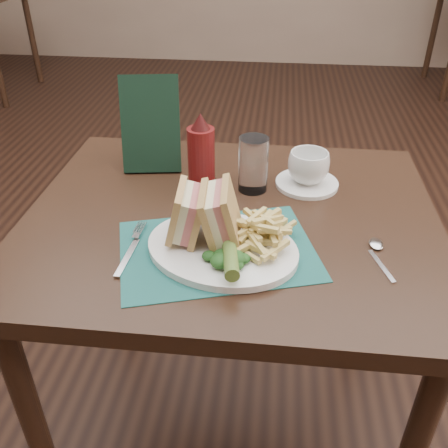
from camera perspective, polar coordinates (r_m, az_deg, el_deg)
name	(u,v)px	position (r m, az deg, el deg)	size (l,w,h in m)	color
floor	(242,310)	(1.95, 2.12, -9.85)	(7.00, 7.00, 0.00)	black
wall_back	(271,62)	(5.10, 5.42, 17.91)	(6.00, 6.00, 0.00)	tan
table_main	(230,336)	(1.33, 0.69, -12.65)	(0.90, 0.75, 0.75)	black
placemat	(217,250)	(0.98, -0.76, -3.00)	(0.38, 0.27, 0.00)	#1B5651
plate	(222,249)	(0.97, -0.20, -2.82)	(0.30, 0.24, 0.01)	white
sandwich_half_a	(176,213)	(0.97, -5.47, 1.31)	(0.06, 0.11, 0.10)	tan
sandwich_half_b	(210,213)	(0.95, -1.67, 1.22)	(0.06, 0.12, 0.11)	tan
kale_garnish	(224,256)	(0.92, 0.05, -3.68)	(0.11, 0.08, 0.03)	#163C16
pickle_spear	(230,256)	(0.90, 0.73, -3.68)	(0.03, 0.03, 0.12)	#4D6E2A
fries_pile	(262,230)	(0.96, 4.33, -0.73)	(0.18, 0.20, 0.06)	tan
fork	(131,246)	(0.99, -10.55, -2.54)	(0.03, 0.17, 0.01)	silver
spoon	(380,257)	(1.00, 17.36, -3.59)	(0.03, 0.15, 0.01)	silver
saucer	(307,183)	(1.22, 9.44, 4.60)	(0.15, 0.15, 0.01)	white
coffee_cup	(308,167)	(1.20, 9.62, 6.42)	(0.10, 0.10, 0.08)	white
drinking_glass	(253,164)	(1.16, 3.36, 6.82)	(0.07, 0.07, 0.13)	white
ketchup_bottle	(201,152)	(1.15, -2.63, 8.20)	(0.06, 0.06, 0.19)	#5B0F0F
check_presenter	(151,124)	(1.26, -8.40, 11.20)	(0.14, 0.02, 0.24)	black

